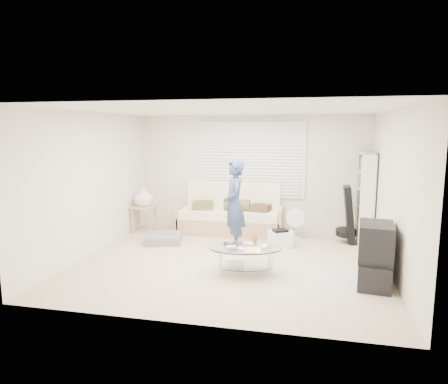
% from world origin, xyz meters
% --- Properties ---
extents(ground, '(5.00, 5.00, 0.00)m').
position_xyz_m(ground, '(0.00, 0.00, 0.00)').
color(ground, '#C6B49A').
rests_on(ground, ground).
extents(room_shell, '(5.02, 4.52, 2.51)m').
position_xyz_m(room_shell, '(0.00, 0.48, 1.63)').
color(room_shell, silver).
rests_on(room_shell, ground).
extents(window_blinds, '(2.32, 0.08, 1.62)m').
position_xyz_m(window_blinds, '(0.00, 2.20, 1.55)').
color(window_blinds, silver).
rests_on(window_blinds, ground).
extents(futon_sofa, '(2.21, 0.89, 1.08)m').
position_xyz_m(futon_sofa, '(-0.38, 1.88, 0.35)').
color(futon_sofa, tan).
rests_on(futon_sofa, ground).
extents(grey_floor_pillow, '(0.84, 0.84, 0.15)m').
position_xyz_m(grey_floor_pillow, '(-1.51, 0.86, 0.08)').
color(grey_floor_pillow, slate).
rests_on(grey_floor_pillow, ground).
extents(side_table, '(0.50, 0.40, 0.99)m').
position_xyz_m(side_table, '(-2.22, 1.55, 0.73)').
color(side_table, tan).
rests_on(side_table, ground).
extents(bookshelf, '(0.28, 0.74, 1.76)m').
position_xyz_m(bookshelf, '(2.32, 1.79, 0.88)').
color(bookshelf, white).
rests_on(bookshelf, ground).
extents(guitar_case, '(0.40, 0.41, 1.10)m').
position_xyz_m(guitar_case, '(2.02, 1.59, 0.49)').
color(guitar_case, black).
rests_on(guitar_case, ground).
extents(floor_fan, '(0.37, 0.25, 0.63)m').
position_xyz_m(floor_fan, '(1.00, 1.65, 0.37)').
color(floor_fan, white).
rests_on(floor_fan, ground).
extents(storage_bin, '(0.50, 0.37, 0.33)m').
position_xyz_m(storage_bin, '(0.74, 1.06, 0.15)').
color(storage_bin, white).
rests_on(storage_bin, ground).
extents(tv_unit, '(0.53, 0.87, 0.89)m').
position_xyz_m(tv_unit, '(2.20, -0.55, 0.43)').
color(tv_unit, black).
rests_on(tv_unit, ground).
extents(coffee_table, '(1.25, 0.93, 0.54)m').
position_xyz_m(coffee_table, '(0.34, -0.50, 0.34)').
color(coffee_table, silver).
rests_on(coffee_table, ground).
extents(standing_person, '(0.57, 0.70, 1.66)m').
position_xyz_m(standing_person, '(-0.07, 0.69, 0.83)').
color(standing_person, navy).
rests_on(standing_person, ground).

